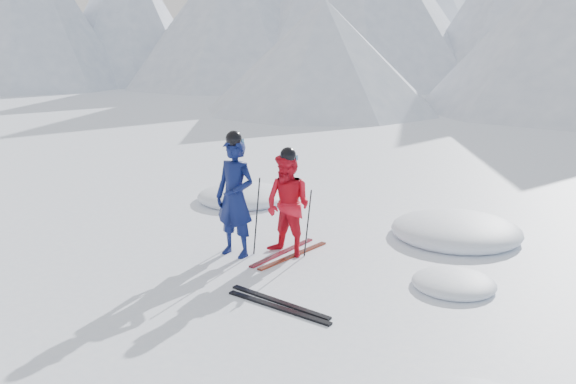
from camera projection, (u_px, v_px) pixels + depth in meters
The scene contains 12 objects.
ground at pixel (364, 293), 8.71m from camera, with size 160.00×160.00×0.00m, color white.
skier_blue at pixel (235, 197), 10.00m from camera, with size 0.73×0.48×1.99m, color #0C1549.
skier_red at pixel (288, 205), 10.03m from camera, with size 0.84×0.65×1.72m, color red.
pole_blue_left at pixel (229, 212), 10.38m from camera, with size 0.02×0.02×1.33m, color black.
pole_blue_right at pixel (257, 216), 10.12m from camera, with size 0.02×0.02×1.33m, color black.
pole_red_left at pixel (284, 216), 10.48m from camera, with size 0.02×0.02×1.15m, color black.
pole_red_right at pixel (308, 223), 10.03m from camera, with size 0.02×0.02×1.15m, color black.
ski_worn_left at pixel (283, 252), 10.32m from camera, with size 0.09×1.70×0.03m, color black.
ski_worn_right at pixel (294, 255), 10.17m from camera, with size 0.09×1.70×0.03m, color black.
ski_loose_a at pixel (279, 302), 8.37m from camera, with size 0.09×1.70×0.03m, color black.
ski_loose_b at pixel (278, 307), 8.20m from camera, with size 0.09×1.70×0.03m, color black.
snow_lumps at pixel (371, 233), 11.38m from camera, with size 9.08×7.03×0.52m.
Camera 1 is at (4.31, -6.93, 3.52)m, focal length 38.00 mm.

